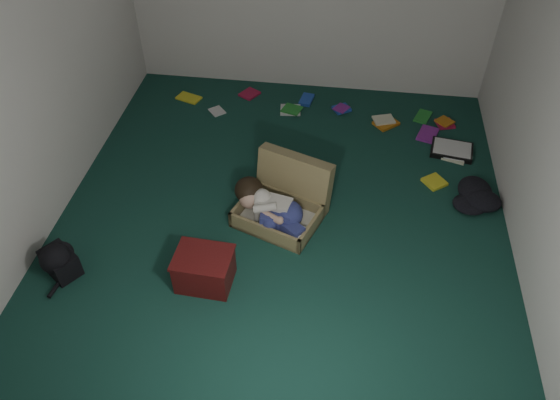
# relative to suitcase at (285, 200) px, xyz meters

# --- Properties ---
(floor) EXTENTS (4.50, 4.50, 0.00)m
(floor) POSITION_rel_suitcase_xyz_m (-0.01, -0.06, -0.15)
(floor) COLOR #153E33
(floor) RESTS_ON ground
(wall_front) EXTENTS (4.50, 0.00, 4.50)m
(wall_front) POSITION_rel_suitcase_xyz_m (-0.01, -2.31, 1.15)
(wall_front) COLOR silver
(wall_front) RESTS_ON ground
(wall_left) EXTENTS (0.00, 4.50, 4.50)m
(wall_left) POSITION_rel_suitcase_xyz_m (-2.01, -0.06, 1.15)
(wall_left) COLOR silver
(wall_left) RESTS_ON ground
(suitcase) EXTENTS (0.90, 0.89, 0.52)m
(suitcase) POSITION_rel_suitcase_xyz_m (0.00, 0.00, 0.00)
(suitcase) COLOR olive
(suitcase) RESTS_ON floor
(person) EXTENTS (0.69, 0.55, 0.32)m
(person) POSITION_rel_suitcase_xyz_m (-0.11, -0.15, 0.04)
(person) COLOR beige
(person) RESTS_ON suitcase
(maroon_bin) EXTENTS (0.46, 0.37, 0.31)m
(maroon_bin) POSITION_rel_suitcase_xyz_m (-0.52, -0.87, 0.00)
(maroon_bin) COLOR #4D1010
(maroon_bin) RESTS_ON floor
(backpack) EXTENTS (0.48, 0.47, 0.23)m
(backpack) POSITION_rel_suitcase_xyz_m (-1.71, -0.93, -0.04)
(backpack) COLOR black
(backpack) RESTS_ON floor
(clothing_pile) EXTENTS (0.52, 0.46, 0.14)m
(clothing_pile) POSITION_rel_suitcase_xyz_m (1.69, 0.37, -0.09)
(clothing_pile) COLOR black
(clothing_pile) RESTS_ON floor
(paper_tray) EXTENTS (0.46, 0.37, 0.06)m
(paper_tray) POSITION_rel_suitcase_xyz_m (1.59, 1.11, -0.13)
(paper_tray) COLOR black
(paper_tray) RESTS_ON floor
(book_scatter) EXTENTS (3.17, 1.56, 0.02)m
(book_scatter) POSITION_rel_suitcase_xyz_m (0.46, 1.51, -0.14)
(book_scatter) COLOR yellow
(book_scatter) RESTS_ON floor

